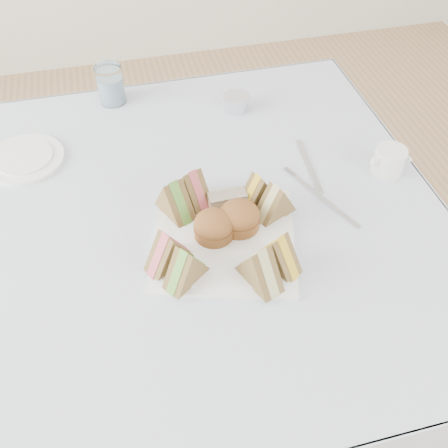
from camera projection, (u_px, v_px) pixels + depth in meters
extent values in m
plane|color=#9E7751|center=(206.00, 376.00, 1.58)|extent=(4.00, 4.00, 0.00)
cube|color=brown|center=(202.00, 312.00, 1.30)|extent=(0.90, 0.90, 0.74)
cube|color=#A5ADC4|center=(196.00, 214.00, 1.03)|extent=(1.02, 1.02, 0.01)
cube|color=white|center=(224.00, 239.00, 0.97)|extent=(0.33, 0.33, 0.01)
cylinder|color=brown|center=(214.00, 226.00, 0.95)|extent=(0.10, 0.10, 0.05)
cylinder|color=brown|center=(239.00, 217.00, 0.97)|extent=(0.09, 0.09, 0.05)
cube|color=beige|center=(227.00, 201.00, 1.01)|extent=(0.08, 0.03, 0.04)
cylinder|color=white|center=(25.00, 159.00, 1.14)|extent=(0.22, 0.22, 0.01)
cylinder|color=white|center=(111.00, 84.00, 1.26)|extent=(0.09, 0.09, 0.10)
cylinder|color=silver|center=(236.00, 103.00, 1.26)|extent=(0.07, 0.07, 0.04)
cube|color=silver|center=(309.00, 166.00, 1.12)|extent=(0.03, 0.19, 0.00)
cube|color=silver|center=(325.00, 201.00, 1.05)|extent=(0.08, 0.18, 0.00)
cylinder|color=white|center=(389.00, 161.00, 1.09)|extent=(0.08, 0.08, 0.06)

